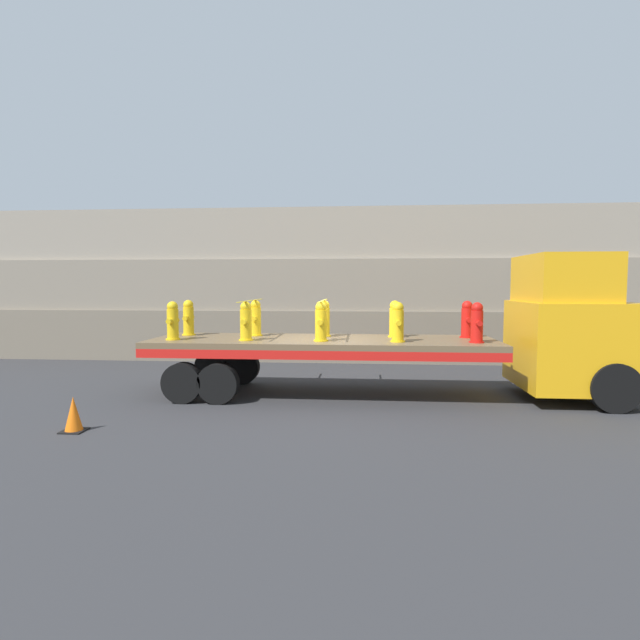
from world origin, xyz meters
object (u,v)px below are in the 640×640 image
object	(u,v)px
fire_hydrant_yellow_far_0	(189,318)
flatbed_trailer	(295,350)
fire_hydrant_yellow_near_0	(173,321)
fire_hydrant_red_far_4	(467,320)
fire_hydrant_yellow_near_2	(321,322)
fire_hydrant_yellow_far_1	(256,318)
fire_hydrant_yellow_near_1	(246,322)
fire_hydrant_yellow_near_3	(398,323)
truck_cab	(574,329)
fire_hydrant_yellow_far_3	(395,319)
fire_hydrant_red_near_4	(477,323)
fire_hydrant_yellow_far_2	(324,319)
traffic_cone	(74,414)

from	to	relation	value
fire_hydrant_yellow_far_0	flatbed_trailer	bearing A→B (deg)	-10.70
fire_hydrant_yellow_near_0	fire_hydrant_red_far_4	world-z (taller)	same
fire_hydrant_yellow_near_2	fire_hydrant_red_far_4	size ratio (longest dim) A/B	1.00
fire_hydrant_yellow_far_1	fire_hydrant_yellow_near_1	bearing A→B (deg)	-90.00
fire_hydrant_yellow_near_1	fire_hydrant_yellow_near_3	bearing A→B (deg)	0.00
truck_cab	fire_hydrant_yellow_far_3	xyz separation A→B (m)	(-4.05, 0.53, 0.17)
fire_hydrant_yellow_far_0	fire_hydrant_red_near_4	size ratio (longest dim) A/B	1.00
fire_hydrant_yellow_far_2	fire_hydrant_yellow_far_3	xyz separation A→B (m)	(1.75, 0.00, 0.00)
fire_hydrant_yellow_near_0	fire_hydrant_yellow_near_1	bearing A→B (deg)	0.00
fire_hydrant_yellow_far_2	fire_hydrant_yellow_far_3	world-z (taller)	same
fire_hydrant_yellow_far_0	fire_hydrant_yellow_far_2	bearing A→B (deg)	0.00
fire_hydrant_yellow_near_1	fire_hydrant_yellow_near_3	size ratio (longest dim) A/B	1.00
fire_hydrant_yellow_near_1	fire_hydrant_yellow_far_1	distance (m)	1.07
truck_cab	fire_hydrant_red_near_4	xyz separation A→B (m)	(-2.30, -0.53, 0.17)
fire_hydrant_yellow_far_2	fire_hydrant_yellow_near_1	bearing A→B (deg)	-148.57
fire_hydrant_yellow_far_2	fire_hydrant_yellow_near_3	distance (m)	2.05
fire_hydrant_yellow_near_1	fire_hydrant_yellow_far_1	world-z (taller)	same
flatbed_trailer	fire_hydrant_yellow_near_0	distance (m)	2.97
fire_hydrant_yellow_near_0	traffic_cone	size ratio (longest dim) A/B	1.42
fire_hydrant_yellow_far_0	fire_hydrant_yellow_near_0	bearing A→B (deg)	-90.00
fire_hydrant_yellow_near_3	fire_hydrant_red_far_4	xyz separation A→B (m)	(1.75, 1.07, 0.00)
fire_hydrant_yellow_far_1	fire_hydrant_red_near_4	size ratio (longest dim) A/B	1.00
fire_hydrant_red_far_4	fire_hydrant_yellow_far_0	bearing A→B (deg)	180.00
fire_hydrant_yellow_near_0	fire_hydrant_yellow_near_3	bearing A→B (deg)	0.00
flatbed_trailer	traffic_cone	bearing A→B (deg)	-136.33
truck_cab	traffic_cone	size ratio (longest dim) A/B	5.22
fire_hydrant_yellow_near_2	fire_hydrant_yellow_near_3	bearing A→B (deg)	0.00
fire_hydrant_red_near_4	fire_hydrant_yellow_near_1	bearing A→B (deg)	180.00
traffic_cone	fire_hydrant_yellow_far_1	bearing A→B (deg)	57.66
fire_hydrant_yellow_near_1	fire_hydrant_yellow_far_2	bearing A→B (deg)	31.43
fire_hydrant_yellow_near_0	fire_hydrant_yellow_far_3	size ratio (longest dim) A/B	1.00
fire_hydrant_yellow_near_3	traffic_cone	size ratio (longest dim) A/B	1.42
fire_hydrant_yellow_far_1	traffic_cone	size ratio (longest dim) A/B	1.42
fire_hydrant_yellow_far_1	fire_hydrant_yellow_far_3	bearing A→B (deg)	0.00
fire_hydrant_yellow_far_0	fire_hydrant_yellow_far_1	world-z (taller)	same
fire_hydrant_yellow_near_2	fire_hydrant_red_far_4	distance (m)	3.65
fire_hydrant_yellow_near_2	fire_hydrant_yellow_far_2	xyz separation A→B (m)	(0.00, 1.07, 0.00)
truck_cab	fire_hydrant_red_near_4	size ratio (longest dim) A/B	3.68
fire_hydrant_yellow_near_2	fire_hydrant_red_far_4	xyz separation A→B (m)	(3.49, 1.07, 0.00)
flatbed_trailer	fire_hydrant_yellow_near_2	distance (m)	1.12
fire_hydrant_yellow_near_0	fire_hydrant_yellow_far_0	size ratio (longest dim) A/B	1.00
flatbed_trailer	fire_hydrant_red_near_4	distance (m)	4.26
fire_hydrant_yellow_far_1	fire_hydrant_yellow_near_2	xyz separation A→B (m)	(1.75, -1.07, 0.00)
fire_hydrant_yellow_far_2	traffic_cone	xyz separation A→B (m)	(-4.25, -3.95, -1.49)
fire_hydrant_yellow_far_2	fire_hydrant_yellow_far_3	size ratio (longest dim) A/B	1.00
fire_hydrant_yellow_far_0	fire_hydrant_yellow_near_2	size ratio (longest dim) A/B	1.00
fire_hydrant_yellow_far_0	fire_hydrant_yellow_near_2	bearing A→B (deg)	-16.99
flatbed_trailer	fire_hydrant_yellow_far_1	size ratio (longest dim) A/B	9.03
fire_hydrant_yellow_far_0	traffic_cone	bearing A→B (deg)	-100.82
fire_hydrant_yellow_near_3	fire_hydrant_red_near_4	size ratio (longest dim) A/B	1.00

